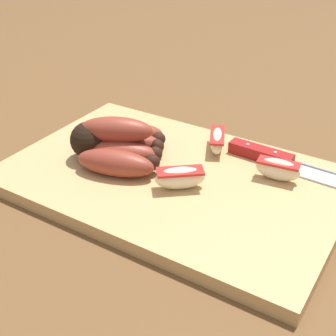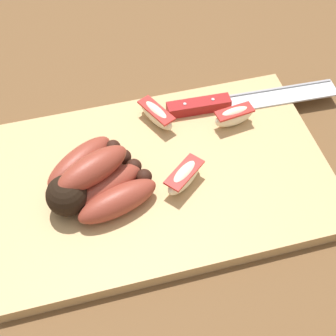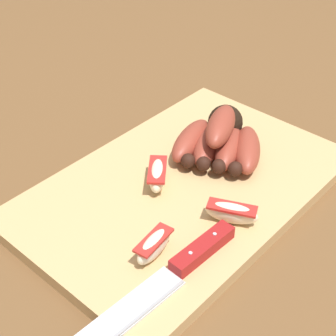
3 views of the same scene
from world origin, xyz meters
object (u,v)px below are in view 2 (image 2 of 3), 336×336
(apple_wedge_near, at_px, (184,177))
(chefs_knife, at_px, (228,102))
(apple_wedge_middle, at_px, (234,116))
(banana_bunch, at_px, (94,181))
(apple_wedge_far, at_px, (156,115))

(apple_wedge_near, bearing_deg, chefs_knife, -129.93)
(apple_wedge_middle, bearing_deg, banana_bunch, 17.86)
(apple_wedge_far, bearing_deg, apple_wedge_near, 93.45)
(banana_bunch, distance_m, apple_wedge_middle, 0.24)
(apple_wedge_middle, bearing_deg, chefs_knife, -98.36)
(chefs_knife, distance_m, apple_wedge_far, 0.12)
(apple_wedge_middle, distance_m, apple_wedge_far, 0.12)
(banana_bunch, relative_size, chefs_knife, 0.58)
(banana_bunch, xyz_separation_m, apple_wedge_middle, (-0.23, -0.07, -0.01))
(apple_wedge_far, bearing_deg, banana_bunch, 43.34)
(banana_bunch, bearing_deg, apple_wedge_far, -136.66)
(chefs_knife, relative_size, apple_wedge_far, 3.85)
(apple_wedge_near, bearing_deg, apple_wedge_middle, -138.92)
(banana_bunch, height_order, apple_wedge_middle, banana_bunch)
(banana_bunch, relative_size, apple_wedge_middle, 2.50)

